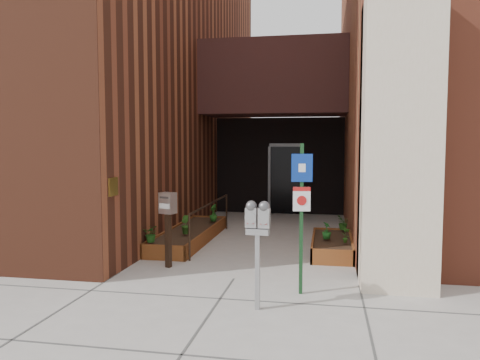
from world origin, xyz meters
The scene contains 15 objects.
ground centered at (0.00, 0.00, 0.00)m, with size 80.00×80.00×0.00m, color #9E9991.
architecture centered at (-0.18, 6.89, 4.98)m, with size 20.00×14.60×10.00m.
planter_left centered at (-1.55, 2.70, 0.13)m, with size 0.90×3.60×0.30m.
planter_right centered at (1.60, 2.20, 0.13)m, with size 0.80×2.20×0.30m.
handrail centered at (-1.05, 2.65, 0.75)m, with size 0.04×3.34×0.90m.
parking_meter centered at (0.59, -1.32, 1.13)m, with size 0.33×0.16×1.46m.
sign_post centered at (1.12, -0.57, 1.36)m, with size 0.30×0.09×2.22m.
payment_dropbox centered at (-1.29, 0.49, 0.97)m, with size 0.32×0.27×1.35m.
shrub_left_a centered at (-1.85, 1.12, 0.47)m, with size 0.30×0.30×0.34m, color #1D4E16.
shrub_left_b centered at (-1.46, 2.04, 0.49)m, with size 0.21×0.21×0.39m, color #255016.
shrub_left_c centered at (-1.25, 3.70, 0.48)m, with size 0.20×0.20×0.35m, color #1F5919.
shrub_left_d centered at (-1.39, 4.30, 0.47)m, with size 0.18×0.18×0.34m, color #21631C.
shrub_right_a centered at (1.49, 2.05, 0.47)m, with size 0.19×0.19×0.34m, color #1A5C1E.
shrub_right_b centered at (1.85, 1.76, 0.45)m, with size 0.16×0.16×0.31m, color #27621C.
shrub_right_c centered at (1.85, 3.10, 0.46)m, with size 0.29×0.29×0.32m, color #225B1A.
Camera 1 is at (1.48, -7.35, 2.23)m, focal length 35.00 mm.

